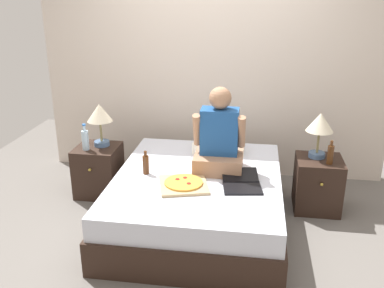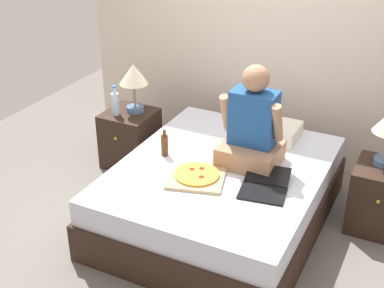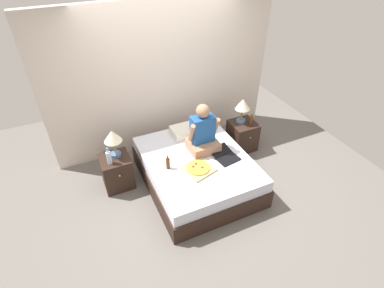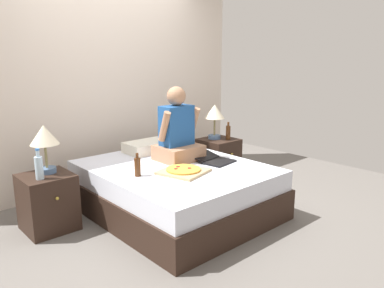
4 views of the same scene
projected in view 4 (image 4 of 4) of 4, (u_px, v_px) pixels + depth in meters
ground_plane at (175, 211)px, 3.91m from camera, size 5.91×5.91×0.00m
wall_back at (107, 84)px, 4.56m from camera, size 3.91×0.12×2.50m
bed at (175, 189)px, 3.86m from camera, size 1.53×1.86×0.50m
nightstand_left at (48, 202)px, 3.46m from camera, size 0.44×0.47×0.53m
lamp_on_left_nightstand at (44, 138)px, 3.39m from camera, size 0.26×0.26×0.45m
water_bottle at (39, 167)px, 3.26m from camera, size 0.07×0.07×0.28m
nightstand_right at (218, 159)px, 4.94m from camera, size 0.44×0.47×0.53m
lamp_on_right_nightstand at (215, 114)px, 4.82m from camera, size 0.26×0.26×0.45m
beer_bottle at (228, 132)px, 4.83m from camera, size 0.06×0.06×0.23m
pillow at (148, 147)px, 4.35m from camera, size 0.52×0.34×0.12m
person_seated at (178, 133)px, 3.96m from camera, size 0.47×0.40×0.78m
laptop at (214, 160)px, 3.93m from camera, size 0.38×0.46×0.07m
pizza_box at (183, 171)px, 3.56m from camera, size 0.49×0.49×0.04m
beer_bottle_on_bed at (137, 167)px, 3.45m from camera, size 0.06×0.06×0.22m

